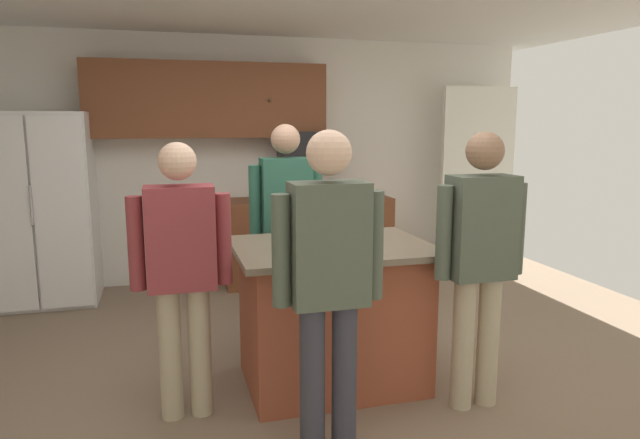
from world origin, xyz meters
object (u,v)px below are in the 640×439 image
object	(u,v)px
person_guest_right	(480,253)
person_elder_center	(329,274)
glass_stout_tall	(289,225)
glass_pilsner	(352,231)
mug_blue_stoneware	(281,244)
person_host_foreground	(286,218)
refrigerator	(41,209)
kitchen_island	(332,313)
microwave_over_range	(306,147)
person_guest_left	(182,264)

from	to	relation	value
person_guest_right	person_elder_center	xyz separation A→B (m)	(-1.00, -0.26, 0.01)
person_elder_center	glass_stout_tall	bearing A→B (deg)	15.79
glass_pilsner	glass_stout_tall	world-z (taller)	glass_stout_tall
mug_blue_stoneware	person_host_foreground	bearing A→B (deg)	75.81
refrigerator	kitchen_island	world-z (taller)	refrigerator
mug_blue_stoneware	glass_pilsner	distance (m)	0.53
person_elder_center	glass_pilsner	size ratio (longest dim) A/B	12.47
refrigerator	person_host_foreground	distance (m)	2.55
person_guest_right	person_host_foreground	distance (m)	1.60
refrigerator	person_guest_right	world-z (taller)	refrigerator
kitchen_island	mug_blue_stoneware	bearing A→B (deg)	-164.48
microwave_over_range	person_guest_right	world-z (taller)	person_guest_right
person_elder_center	person_guest_left	xyz separation A→B (m)	(-0.69, 0.60, -0.05)
person_guest_left	person_host_foreground	size ratio (longest dim) A/B	0.95
person_guest_right	glass_stout_tall	world-z (taller)	person_guest_right
microwave_over_range	glass_pilsner	world-z (taller)	microwave_over_range
microwave_over_range	glass_pilsner	size ratio (longest dim) A/B	4.16
person_elder_center	glass_stout_tall	xyz separation A→B (m)	(0.04, 1.10, 0.05)
person_guest_left	glass_stout_tall	xyz separation A→B (m)	(0.74, 0.50, 0.10)
refrigerator	person_guest_left	distance (m)	2.82
person_elder_center	mug_blue_stoneware	distance (m)	0.70
person_elder_center	person_guest_left	world-z (taller)	person_elder_center
mug_blue_stoneware	glass_stout_tall	xyz separation A→B (m)	(0.14, 0.41, 0.04)
refrigerator	microwave_over_range	distance (m)	2.66
person_guest_left	glass_stout_tall	distance (m)	0.89
person_guest_left	mug_blue_stoneware	bearing A→B (deg)	-2.65
mug_blue_stoneware	glass_stout_tall	world-z (taller)	glass_stout_tall
glass_pilsner	glass_stout_tall	bearing A→B (deg)	145.82
kitchen_island	person_guest_right	distance (m)	1.03
glass_stout_tall	kitchen_island	bearing A→B (deg)	-55.01
person_host_foreground	glass_pilsner	size ratio (longest dim) A/B	12.59
glass_stout_tall	person_elder_center	bearing A→B (deg)	-92.26
microwave_over_range	person_elder_center	world-z (taller)	person_elder_center
kitchen_island	person_elder_center	size ratio (longest dim) A/B	0.75
person_elder_center	person_host_foreground	world-z (taller)	person_host_foreground
person_host_foreground	glass_pilsner	distance (m)	0.81
person_guest_left	glass_pilsner	world-z (taller)	person_guest_left
glass_pilsner	glass_stout_tall	size ratio (longest dim) A/B	0.80
person_guest_left	glass_stout_tall	world-z (taller)	person_guest_left
glass_pilsner	person_guest_left	bearing A→B (deg)	-167.34
person_guest_right	refrigerator	bearing A→B (deg)	-9.46
refrigerator	kitchen_island	size ratio (longest dim) A/B	1.44
microwave_over_range	person_guest_left	distance (m)	3.06
person_guest_left	glass_pilsner	size ratio (longest dim) A/B	11.92
person_guest_right	mug_blue_stoneware	xyz separation A→B (m)	(-1.10, 0.43, 0.03)
person_guest_left	mug_blue_stoneware	world-z (taller)	person_guest_left
refrigerator	glass_stout_tall	size ratio (longest dim) A/B	10.76
mug_blue_stoneware	refrigerator	bearing A→B (deg)	125.98
person_elder_center	mug_blue_stoneware	size ratio (longest dim) A/B	12.97
person_host_foreground	kitchen_island	bearing A→B (deg)	0.00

